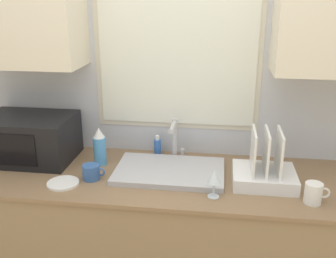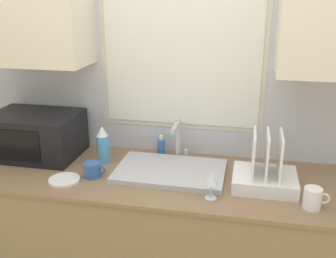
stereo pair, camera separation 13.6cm
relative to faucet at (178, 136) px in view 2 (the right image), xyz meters
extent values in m
cube|color=#8C7251|center=(0.00, -0.22, -0.62)|extent=(2.34, 0.67, 0.91)
cube|color=#846647|center=(0.00, -0.22, -0.16)|extent=(2.37, 0.70, 0.02)
cube|color=silver|center=(0.00, 0.15, 0.22)|extent=(6.00, 0.06, 2.60)
cube|color=beige|center=(0.00, 0.12, 0.41)|extent=(0.97, 0.01, 0.79)
cube|color=white|center=(0.00, 0.11, 0.41)|extent=(0.91, 0.01, 0.73)
cube|color=#B2B2B7|center=(0.00, -0.20, -0.13)|extent=(0.59, 0.39, 0.03)
cylinder|color=#B7B7BC|center=(0.00, 0.03, -0.03)|extent=(0.03, 0.03, 0.24)
cylinder|color=#B7B7BC|center=(0.00, -0.06, 0.08)|extent=(0.03, 0.17, 0.03)
cylinder|color=#B7B7BC|center=(0.05, 0.03, -0.12)|extent=(0.02, 0.02, 0.06)
cube|color=black|center=(-0.85, -0.10, -0.02)|extent=(0.52, 0.37, 0.26)
cube|color=black|center=(-0.89, -0.29, -0.02)|extent=(0.34, 0.01, 0.18)
cube|color=white|center=(0.50, -0.24, -0.11)|extent=(0.32, 0.28, 0.07)
cube|color=white|center=(0.44, -0.24, 0.03)|extent=(0.01, 0.22, 0.22)
cube|color=white|center=(0.50, -0.24, 0.03)|extent=(0.01, 0.22, 0.22)
cube|color=white|center=(0.56, -0.24, 0.03)|extent=(0.01, 0.22, 0.22)
cylinder|color=#4C99D8|center=(-0.42, -0.13, -0.06)|extent=(0.07, 0.07, 0.17)
cone|color=silver|center=(-0.42, -0.13, 0.05)|extent=(0.07, 0.07, 0.06)
cylinder|color=blue|center=(-0.11, 0.05, -0.10)|extent=(0.04, 0.04, 0.10)
cylinder|color=white|center=(-0.11, 0.05, -0.03)|extent=(0.02, 0.02, 0.03)
cylinder|color=#335999|center=(-0.41, -0.32, -0.11)|extent=(0.09, 0.09, 0.08)
torus|color=#335999|center=(-0.35, -0.32, -0.10)|extent=(0.05, 0.01, 0.05)
cylinder|color=silver|center=(0.24, -0.42, -0.15)|extent=(0.06, 0.06, 0.00)
cylinder|color=silver|center=(0.24, -0.42, -0.11)|extent=(0.01, 0.01, 0.07)
cone|color=silver|center=(0.24, -0.42, -0.04)|extent=(0.06, 0.06, 0.07)
cylinder|color=white|center=(0.71, -0.42, -0.10)|extent=(0.08, 0.08, 0.10)
torus|color=white|center=(0.76, -0.42, -0.09)|extent=(0.06, 0.01, 0.06)
cylinder|color=white|center=(-0.54, -0.40, -0.14)|extent=(0.17, 0.17, 0.01)
camera|label=1|loc=(0.26, -2.14, 0.81)|focal=42.00mm
camera|label=2|loc=(0.39, -2.11, 0.81)|focal=42.00mm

